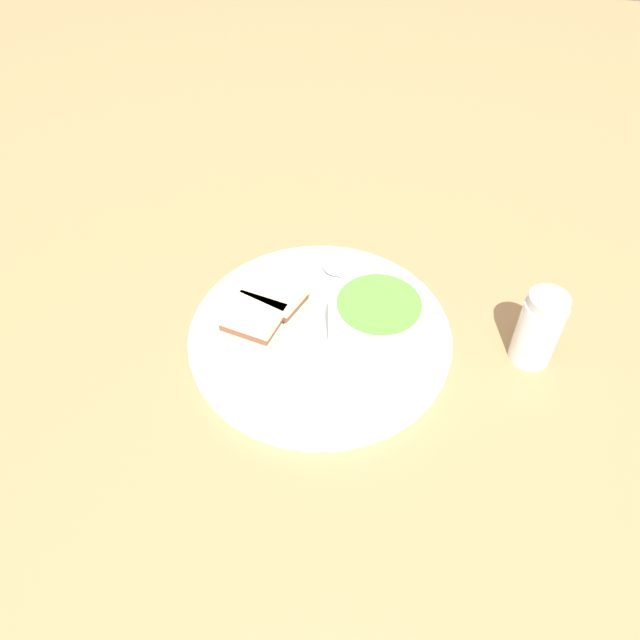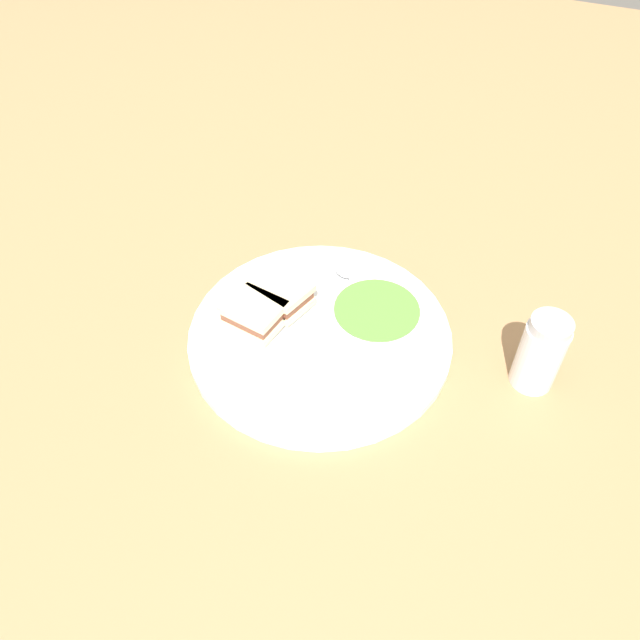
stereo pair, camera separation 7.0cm
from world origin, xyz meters
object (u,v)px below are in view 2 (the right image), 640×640
Objects in this scene: soup_bowl at (374,331)px; sandwich_half_far at (254,313)px; spoon at (350,274)px; salt_shaker at (541,353)px; sandwich_half_near at (281,294)px.

soup_bowl reaches higher than sandwich_half_far.
soup_bowl is 0.14m from sandwich_half_far.
soup_bowl is at bearing 157.80° from spoon.
spoon is at bearing 58.06° from sandwich_half_far.
sandwich_half_near is at bearing -177.26° from salt_shaker.
spoon is at bearing 165.72° from salt_shaker.
salt_shaker is (0.17, 0.04, -0.00)m from soup_bowl.
sandwich_half_far is 0.32m from salt_shaker.
sandwich_half_far reaches higher than spoon.
soup_bowl is 0.12m from spoon.
sandwich_half_near is 0.30m from salt_shaker.
sandwich_half_far is (-0.07, -0.12, 0.01)m from spoon.
spoon is 0.10m from sandwich_half_near.
spoon is 0.14m from sandwich_half_far.
spoon is 1.14× the size of salt_shaker.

